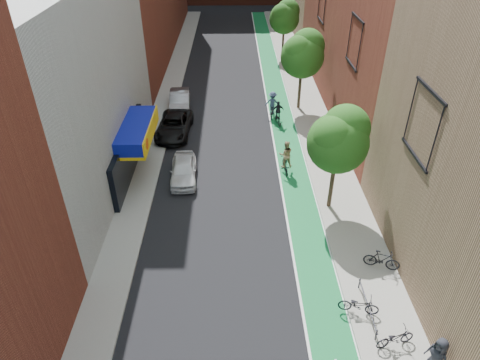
{
  "coord_description": "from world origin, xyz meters",
  "views": [
    {
      "loc": [
        -0.02,
        -10.16,
        15.62
      ],
      "look_at": [
        0.33,
        10.78,
        1.5
      ],
      "focal_mm": 32.0,
      "sensor_mm": 36.0,
      "label": 1
    }
  ],
  "objects_px": {
    "cyclist_lane_near": "(285,159)",
    "pedestrian": "(437,356)",
    "parked_car_white": "(183,170)",
    "cyclist_lane_far": "(272,106)",
    "cyclist_lane_mid": "(278,116)",
    "parked_car_silver": "(180,101)",
    "parked_car_black": "(174,126)"
  },
  "relations": [
    {
      "from": "cyclist_lane_near",
      "to": "pedestrian",
      "type": "height_order",
      "value": "cyclist_lane_near"
    },
    {
      "from": "parked_car_white",
      "to": "cyclist_lane_far",
      "type": "xyz_separation_m",
      "value": [
        6.5,
        9.15,
        0.3
      ]
    },
    {
      "from": "parked_car_white",
      "to": "pedestrian",
      "type": "height_order",
      "value": "pedestrian"
    },
    {
      "from": "cyclist_lane_mid",
      "to": "cyclist_lane_far",
      "type": "height_order",
      "value": "cyclist_lane_far"
    },
    {
      "from": "parked_car_silver",
      "to": "cyclist_lane_mid",
      "type": "relative_size",
      "value": 2.48
    },
    {
      "from": "cyclist_lane_near",
      "to": "parked_car_black",
      "type": "bearing_deg",
      "value": -38.89
    },
    {
      "from": "parked_car_black",
      "to": "cyclist_lane_far",
      "type": "height_order",
      "value": "cyclist_lane_far"
    },
    {
      "from": "parked_car_black",
      "to": "cyclist_lane_near",
      "type": "distance_m",
      "value": 9.71
    },
    {
      "from": "parked_car_silver",
      "to": "pedestrian",
      "type": "bearing_deg",
      "value": -67.62
    },
    {
      "from": "parked_car_silver",
      "to": "cyclist_lane_near",
      "type": "relative_size",
      "value": 2.11
    },
    {
      "from": "cyclist_lane_far",
      "to": "pedestrian",
      "type": "relative_size",
      "value": 1.19
    },
    {
      "from": "parked_car_black",
      "to": "parked_car_silver",
      "type": "xyz_separation_m",
      "value": [
        0.0,
        4.56,
        0.06
      ]
    },
    {
      "from": "parked_car_silver",
      "to": "cyclist_lane_far",
      "type": "height_order",
      "value": "cyclist_lane_far"
    },
    {
      "from": "parked_car_black",
      "to": "cyclist_lane_mid",
      "type": "bearing_deg",
      "value": 14.67
    },
    {
      "from": "parked_car_black",
      "to": "cyclist_lane_far",
      "type": "distance_m",
      "value": 8.32
    },
    {
      "from": "parked_car_silver",
      "to": "cyclist_lane_far",
      "type": "xyz_separation_m",
      "value": [
        7.8,
        -1.69,
        0.22
      ]
    },
    {
      "from": "pedestrian",
      "to": "cyclist_lane_mid",
      "type": "bearing_deg",
      "value": 166.47
    },
    {
      "from": "parked_car_white",
      "to": "cyclist_lane_far",
      "type": "relative_size",
      "value": 1.84
    },
    {
      "from": "pedestrian",
      "to": "parked_car_silver",
      "type": "bearing_deg",
      "value": -177.72
    },
    {
      "from": "cyclist_lane_far",
      "to": "pedestrian",
      "type": "bearing_deg",
      "value": 113.47
    },
    {
      "from": "parked_car_silver",
      "to": "cyclist_lane_near",
      "type": "distance_m",
      "value": 12.85
    },
    {
      "from": "parked_car_silver",
      "to": "cyclist_lane_mid",
      "type": "height_order",
      "value": "cyclist_lane_mid"
    },
    {
      "from": "parked_car_black",
      "to": "cyclist_lane_near",
      "type": "relative_size",
      "value": 2.32
    },
    {
      "from": "cyclist_lane_near",
      "to": "cyclist_lane_mid",
      "type": "xyz_separation_m",
      "value": [
        0.17,
        7.14,
        -0.26
      ]
    },
    {
      "from": "parked_car_white",
      "to": "cyclist_lane_far",
      "type": "height_order",
      "value": "cyclist_lane_far"
    },
    {
      "from": "parked_car_black",
      "to": "parked_car_white",
      "type": "bearing_deg",
      "value": -75.0
    },
    {
      "from": "cyclist_lane_mid",
      "to": "cyclist_lane_near",
      "type": "bearing_deg",
      "value": 80.91
    },
    {
      "from": "cyclist_lane_far",
      "to": "pedestrian",
      "type": "xyz_separation_m",
      "value": [
        4.4,
        -23.01,
        0.08
      ]
    },
    {
      "from": "cyclist_lane_mid",
      "to": "pedestrian",
      "type": "bearing_deg",
      "value": 92.75
    },
    {
      "from": "parked_car_black",
      "to": "cyclist_lane_far",
      "type": "bearing_deg",
      "value": 23.47
    },
    {
      "from": "parked_car_silver",
      "to": "parked_car_white",
      "type": "bearing_deg",
      "value": -87.05
    },
    {
      "from": "parked_car_white",
      "to": "cyclist_lane_mid",
      "type": "height_order",
      "value": "cyclist_lane_mid"
    }
  ]
}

